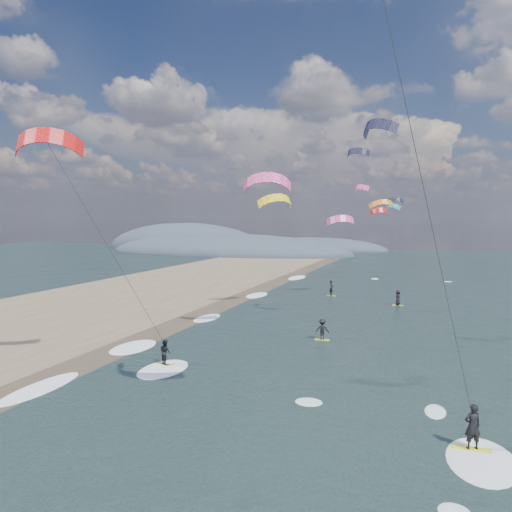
% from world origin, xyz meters
% --- Properties ---
extents(ground, '(260.00, 260.00, 0.00)m').
position_xyz_m(ground, '(0.00, 0.00, 0.00)').
color(ground, black).
rests_on(ground, ground).
extents(wet_sand_strip, '(3.00, 240.00, 0.00)m').
position_xyz_m(wet_sand_strip, '(-12.00, 10.00, 0.00)').
color(wet_sand_strip, '#382D23').
rests_on(wet_sand_strip, ground).
extents(coastal_hills, '(80.00, 41.00, 15.00)m').
position_xyz_m(coastal_hills, '(-44.84, 107.86, 0.00)').
color(coastal_hills, '#3D4756').
rests_on(coastal_hills, ground).
extents(kitesurfer_near_a, '(7.93, 8.55, 19.85)m').
position_xyz_m(kitesurfer_near_a, '(6.99, 1.01, 15.52)').
color(kitesurfer_near_a, yellow).
rests_on(kitesurfer_near_a, ground).
extents(kitesurfer_near_b, '(6.98, 8.75, 14.43)m').
position_xyz_m(kitesurfer_near_b, '(-9.31, 7.79, 9.16)').
color(kitesurfer_near_b, yellow).
rests_on(kitesurfer_near_b, ground).
extents(far_kitesurfers, '(8.86, 21.71, 1.82)m').
position_xyz_m(far_kitesurfers, '(1.40, 31.84, 0.83)').
color(far_kitesurfers, yellow).
rests_on(far_kitesurfers, ground).
extents(bg_kite_field, '(12.65, 71.92, 9.79)m').
position_xyz_m(bg_kite_field, '(-0.40, 51.73, 12.46)').
color(bg_kite_field, '#D83F8C').
rests_on(bg_kite_field, ground).
extents(shoreline_surf, '(2.40, 79.40, 0.11)m').
position_xyz_m(shoreline_surf, '(-10.80, 14.75, 0.00)').
color(shoreline_surf, white).
rests_on(shoreline_surf, ground).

